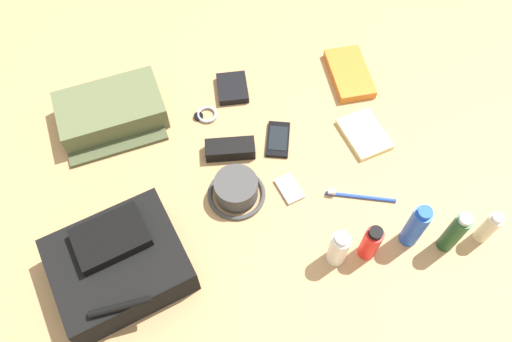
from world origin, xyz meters
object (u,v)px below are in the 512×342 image
lotion_bottle (488,228)px  notepad (365,134)px  wristwatch (206,115)px  sunscreen_spray (371,243)px  deodorant_spray (416,226)px  toothpaste_tube (339,248)px  bucket_hat (236,190)px  toiletry_pouch (111,112)px  media_player (289,189)px  wallet (232,88)px  sunglasses_case (230,149)px  shampoo_bottle (454,233)px  backpack (119,264)px  paperback_novel (349,74)px  cell_phone (278,139)px  toothbrush (357,196)px

lotion_bottle → notepad: bearing=-65.1°
wristwatch → sunscreen_spray: bearing=120.0°
deodorant_spray → toothpaste_tube: bearing=0.1°
toothpaste_tube → bucket_hat: bearing=-50.3°
toiletry_pouch → media_player: size_ratio=3.37×
wallet → sunglasses_case: (0.06, 0.22, 0.01)m
shampoo_bottle → wallet: 0.76m
backpack → paperback_novel: size_ratio=1.72×
bucket_hat → toiletry_pouch: bearing=-49.5°
bucket_hat → sunglasses_case: (-0.02, -0.14, -0.01)m
cell_phone → notepad: size_ratio=0.89×
wristwatch → sunglasses_case: size_ratio=0.51×
paperback_novel → wristwatch: (0.47, 0.03, -0.01)m
backpack → cell_phone: (-0.48, -0.28, -0.05)m
shampoo_bottle → sunscreen_spray: shampoo_bottle is taller
toothbrush → media_player: bearing=-22.5°
notepad → shampoo_bottle: bearing=92.5°
bucket_hat → deodorant_spray: bearing=149.0°
toiletry_pouch → wristwatch: size_ratio=4.41×
cell_phone → paperback_novel: bearing=-148.4°
notepad → toothpaste_tube: bearing=48.9°
bucket_hat → shampoo_bottle: bearing=149.9°
backpack → toothpaste_tube: bearing=168.8°
toiletry_pouch → lotion_bottle: lotion_bottle is taller
lotion_bottle → sunglasses_case: size_ratio=0.88×
deodorant_spray → sunscreen_spray: size_ratio=1.24×
media_player → wallet: (0.07, -0.38, 0.01)m
shampoo_bottle → notepad: 0.39m
shampoo_bottle → wallet: (0.41, -0.64, -0.07)m
toiletry_pouch → bucket_hat: bearing=130.5°
bucket_hat → wristwatch: (0.02, -0.28, -0.02)m
toothpaste_tube → media_player: (0.06, -0.22, -0.06)m
deodorant_spray → shampoo_bottle: bearing=154.5°
backpack → toothbrush: 0.64m
lotion_bottle → shampoo_bottle: 0.10m
toothbrush → bucket_hat: bearing=-16.3°
toothpaste_tube → cell_phone: size_ratio=1.01×
shampoo_bottle → notepad: bearing=-78.4°
media_player → wristwatch: size_ratio=1.31×
toothbrush → wallet: (0.24, -0.45, 0.01)m
media_player → wallet: size_ratio=0.85×
shampoo_bottle → wallet: shampoo_bottle is taller
toothbrush → notepad: (-0.09, -0.18, 0.00)m
bucket_hat → notepad: 0.42m
paperback_novel → cell_phone: (0.28, 0.17, -0.01)m
toiletry_pouch → toothbrush: 0.74m
backpack → deodorant_spray: 0.73m
toiletry_pouch → bucket_hat: 0.45m
deodorant_spray → lotion_bottle: bearing=166.4°
deodorant_spray → sunglasses_case: size_ratio=1.18×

